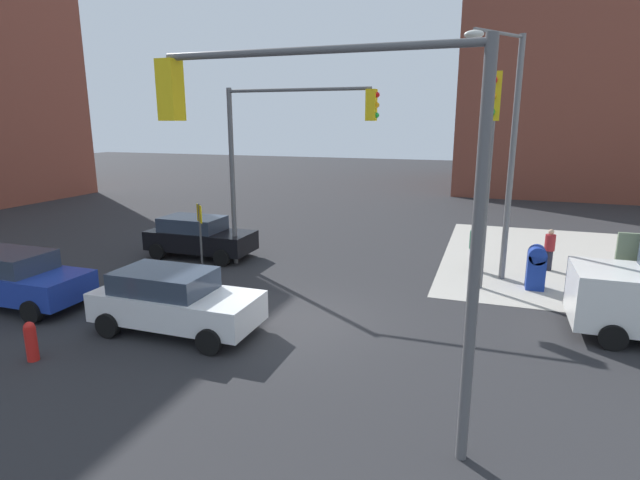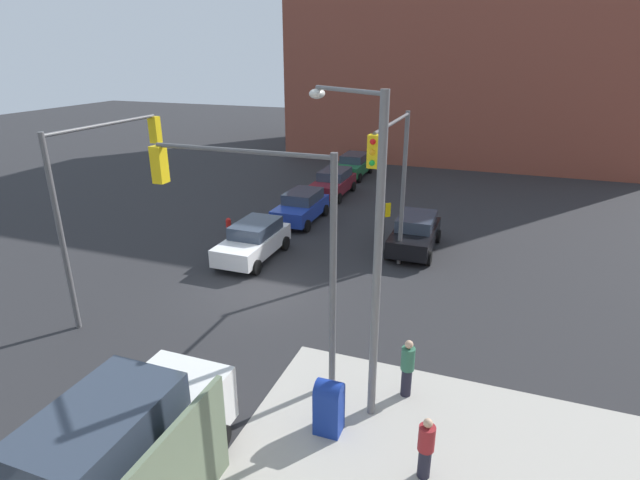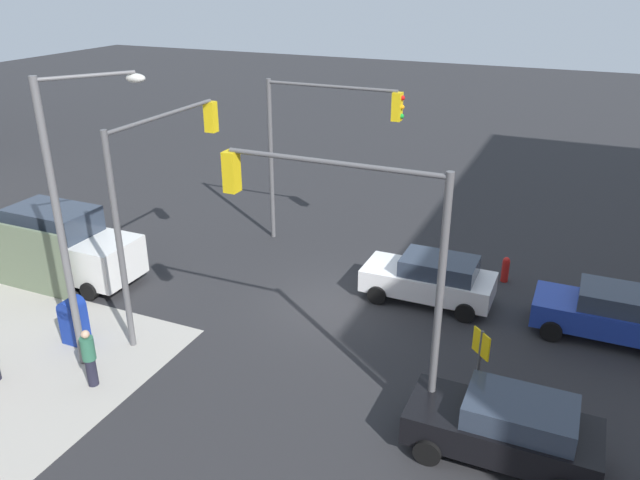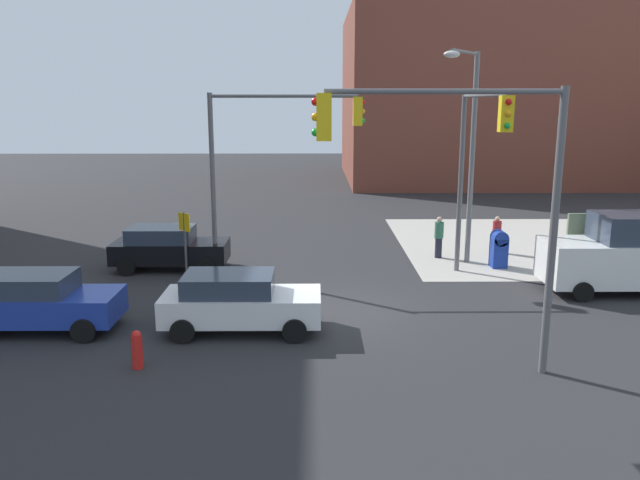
# 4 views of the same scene
# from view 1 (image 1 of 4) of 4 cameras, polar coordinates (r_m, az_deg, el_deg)

# --- Properties ---
(ground_plane) EXTENTS (120.00, 120.00, 0.00)m
(ground_plane) POSITION_cam_1_polar(r_m,az_deg,el_deg) (13.90, -2.00, -9.19)
(ground_plane) COLOR #28282B
(sidewalk_corner) EXTENTS (12.00, 12.00, 0.01)m
(sidewalk_corner) POSITION_cam_1_polar(r_m,az_deg,el_deg) (22.06, 29.85, -2.39)
(sidewalk_corner) COLOR #ADA89E
(sidewalk_corner) RESTS_ON ground
(traffic_signal_nw_corner) EXTENTS (5.58, 0.36, 6.50)m
(traffic_signal_nw_corner) POSITION_cam_1_polar(r_m,az_deg,el_deg) (17.90, -4.06, 11.15)
(traffic_signal_nw_corner) COLOR #59595B
(traffic_signal_nw_corner) RESTS_ON ground
(traffic_signal_se_corner) EXTENTS (5.47, 0.36, 6.50)m
(traffic_signal_se_corner) POSITION_cam_1_polar(r_m,az_deg,el_deg) (7.82, 2.46, 8.16)
(traffic_signal_se_corner) COLOR #59595B
(traffic_signal_se_corner) RESTS_ON ground
(traffic_signal_ne_corner) EXTENTS (0.36, 5.31, 6.50)m
(traffic_signal_ne_corner) POSITION_cam_1_polar(r_m,az_deg,el_deg) (14.46, 18.78, 9.87)
(traffic_signal_ne_corner) COLOR #59595B
(traffic_signal_ne_corner) RESTS_ON ground
(street_lamp_corner) EXTENTS (1.75, 2.25, 8.00)m
(street_lamp_corner) POSITION_cam_1_polar(r_m,az_deg,el_deg) (17.47, 20.57, 10.50)
(street_lamp_corner) COLOR slate
(street_lamp_corner) RESTS_ON ground
(warning_sign_two_way) EXTENTS (0.48, 0.48, 2.40)m
(warning_sign_two_way) POSITION_cam_1_polar(r_m,az_deg,el_deg) (18.85, -13.56, 1.73)
(warning_sign_two_way) COLOR #4C4C4C
(warning_sign_two_way) RESTS_ON ground
(mailbox_blue) EXTENTS (0.56, 0.64, 1.43)m
(mailbox_blue) POSITION_cam_1_polar(r_m,az_deg,el_deg) (17.63, 23.48, -2.76)
(mailbox_blue) COLOR navy
(mailbox_blue) RESTS_ON ground
(fire_hydrant) EXTENTS (0.26, 0.26, 0.94)m
(fire_hydrant) POSITION_cam_1_polar(r_m,az_deg,el_deg) (13.30, -30.14, -9.91)
(fire_hydrant) COLOR red
(fire_hydrant) RESTS_ON ground
(hatchback_blue) EXTENTS (4.14, 2.02, 1.62)m
(hatchback_blue) POSITION_cam_1_polar(r_m,az_deg,el_deg) (17.19, -31.32, -3.75)
(hatchback_blue) COLOR #1E389E
(hatchback_blue) RESTS_ON ground
(sedan_white) EXTENTS (4.31, 2.02, 1.62)m
(sedan_white) POSITION_cam_1_polar(r_m,az_deg,el_deg) (13.50, -16.33, -6.61)
(sedan_white) COLOR white
(sedan_white) RESTS_ON ground
(hatchback_black) EXTENTS (4.25, 2.02, 1.62)m
(hatchback_black) POSITION_cam_1_polar(r_m,az_deg,el_deg) (20.55, -13.67, 0.41)
(hatchback_black) COLOR black
(hatchback_black) RESTS_ON ground
(pedestrian_crossing) EXTENTS (0.36, 0.36, 1.69)m
(pedestrian_crossing) POSITION_cam_1_polar(r_m,az_deg,el_deg) (18.99, 17.20, -0.76)
(pedestrian_crossing) COLOR #2D664C
(pedestrian_crossing) RESTS_ON ground
(pedestrian_waiting) EXTENTS (0.36, 0.36, 1.54)m
(pedestrian_waiting) POSITION_cam_1_polar(r_m,az_deg,el_deg) (20.00, 24.74, -0.97)
(pedestrian_waiting) COLOR maroon
(pedestrian_waiting) RESTS_ON ground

